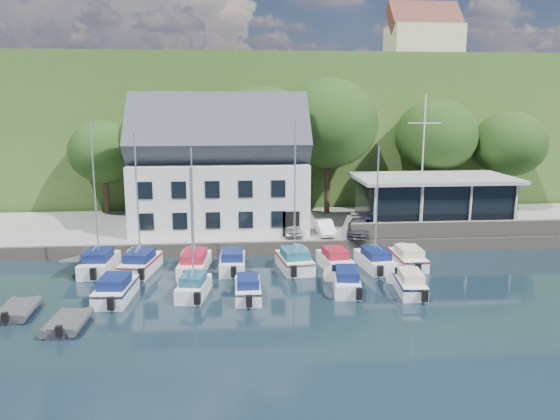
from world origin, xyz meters
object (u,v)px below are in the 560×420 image
(car_blue, at_px, (371,225))
(boat_r1_6, at_px, (377,207))
(boat_r2_2, at_px, (248,287))
(boat_r1_7, at_px, (408,256))
(boat_r1_0, at_px, (95,202))
(boat_r1_2, at_px, (193,207))
(car_dgrey, at_px, (358,227))
(boat_r2_0, at_px, (116,287))
(boat_r1_1, at_px, (138,205))
(boat_r1_4, at_px, (295,203))
(harbor_building, at_px, (220,175))
(car_silver, at_px, (292,228))
(dinghy_1, at_px, (67,321))
(boat_r2_4, at_px, (409,281))
(club_pavilion, at_px, (432,200))
(dinghy_0, at_px, (17,309))
(boat_r1_3, at_px, (233,260))
(flagpole, at_px, (422,165))
(boat_r2_1, at_px, (192,225))
(boat_r2_3, at_px, (346,279))
(boat_r1_5, at_px, (335,258))
(car_white, at_px, (325,227))

(car_blue, distance_m, boat_r1_6, 6.94)
(boat_r2_2, bearing_deg, boat_r1_7, 25.55)
(boat_r1_0, height_order, boat_r1_2, boat_r1_0)
(car_dgrey, height_order, boat_r1_2, boat_r1_2)
(boat_r1_0, xyz_separation_m, boat_r2_0, (2.17, -5.37, -4.06))
(boat_r1_1, xyz_separation_m, boat_r1_4, (10.42, -0.37, 0.04))
(car_dgrey, bearing_deg, harbor_building, 175.01)
(boat_r1_4, relative_size, boat_r1_7, 1.65)
(car_silver, xyz_separation_m, boat_r1_2, (-7.29, -5.61, 2.86))
(boat_r1_1, xyz_separation_m, dinghy_1, (-2.23, -9.13, -4.23))
(boat_r2_0, bearing_deg, car_blue, 36.03)
(harbor_building, relative_size, boat_r1_2, 1.62)
(car_blue, relative_size, boat_r2_4, 0.65)
(boat_r1_2, bearing_deg, car_dgrey, 27.35)
(club_pavilion, height_order, dinghy_0, club_pavilion)
(harbor_building, height_order, boat_r2_0, harbor_building)
(boat_r1_3, bearing_deg, club_pavilion, 28.35)
(boat_r1_1, bearing_deg, boat_r2_2, -28.25)
(car_dgrey, height_order, boat_r2_2, car_dgrey)
(boat_r1_1, xyz_separation_m, boat_r1_3, (6.19, -0.15, -3.87))
(boat_r1_4, relative_size, boat_r2_4, 1.67)
(flagpole, xyz_separation_m, boat_r1_2, (-17.54, -5.61, -1.97))
(boat_r1_1, bearing_deg, boat_r2_1, -41.98)
(car_silver, relative_size, boat_r2_3, 0.60)
(car_blue, bearing_deg, boat_r2_4, -86.01)
(harbor_building, bearing_deg, boat_r2_4, -50.91)
(boat_r1_2, bearing_deg, dinghy_0, -137.47)
(boat_r1_6, height_order, boat_r2_1, same)
(car_dgrey, relative_size, boat_r2_0, 0.75)
(car_dgrey, distance_m, car_blue, 1.47)
(boat_r1_1, relative_size, boat_r1_7, 1.64)
(boat_r2_1, height_order, dinghy_1, boat_r2_1)
(boat_r1_5, height_order, boat_r1_6, boat_r1_6)
(club_pavilion, distance_m, boat_r1_1, 24.76)
(flagpole, relative_size, boat_r1_1, 1.18)
(boat_r1_3, relative_size, dinghy_1, 1.72)
(car_dgrey, xyz_separation_m, boat_r2_0, (-16.66, -10.12, -0.87))
(boat_r1_0, distance_m, boat_r1_4, 13.20)
(boat_r1_4, relative_size, boat_r1_6, 1.08)
(car_white, height_order, boat_r1_0, boat_r1_0)
(boat_r1_3, xyz_separation_m, boat_r1_5, (7.03, -0.15, -0.00))
(club_pavilion, distance_m, boat_r1_3, 19.22)
(club_pavilion, bearing_deg, boat_r1_2, -156.41)
(boat_r1_2, xyz_separation_m, boat_r2_4, (13.23, -5.22, -3.78))
(car_white, xyz_separation_m, boat_r1_5, (-0.25, -5.66, -0.85))
(boat_r1_0, bearing_deg, harbor_building, 50.81)
(car_white, xyz_separation_m, dinghy_0, (-18.89, -12.49, -1.21))
(boat_r1_1, bearing_deg, boat_r1_5, 8.68)
(boat_r2_0, bearing_deg, boat_r2_4, 3.95)
(boat_r1_6, relative_size, boat_r2_4, 1.55)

